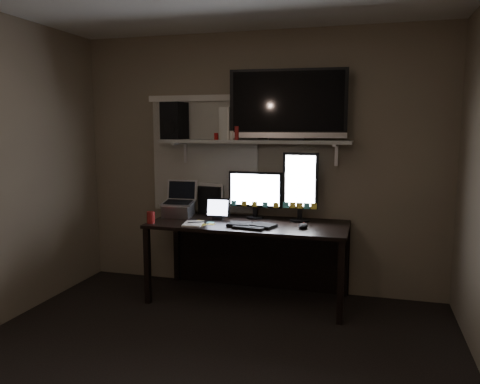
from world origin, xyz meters
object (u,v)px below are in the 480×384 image
(tablet, at_px, (218,209))
(game_console, at_px, (227,124))
(tv, at_px, (288,105))
(keyboard, at_px, (251,225))
(mouse, at_px, (303,226))
(monitor_portrait, at_px, (300,187))
(desk, at_px, (252,238))
(cup, at_px, (151,217))
(laptop, at_px, (178,199))
(speaker, at_px, (175,121))
(monitor_landscape, at_px, (255,195))

(tablet, xyz_separation_m, game_console, (0.05, 0.14, 0.80))
(tv, bearing_deg, keyboard, -130.72)
(keyboard, relative_size, mouse, 3.55)
(tablet, bearing_deg, monitor_portrait, 8.93)
(mouse, distance_m, tv, 1.11)
(desk, height_order, cup, cup)
(keyboard, bearing_deg, tv, 62.94)
(desk, relative_size, laptop, 5.25)
(monitor_portrait, relative_size, speaker, 1.82)
(tablet, bearing_deg, keyboard, -30.69)
(monitor_landscape, height_order, mouse, monitor_landscape)
(tablet, distance_m, speaker, 0.97)
(speaker, bearing_deg, mouse, -9.01)
(tablet, relative_size, cup, 2.20)
(monitor_portrait, xyz_separation_m, speaker, (-1.24, 0.00, 0.60))
(desk, distance_m, laptop, 0.81)
(mouse, height_order, tv, tv)
(tv, relative_size, speaker, 2.98)
(tablet, relative_size, tv, 0.22)
(tablet, bearing_deg, laptop, 174.92)
(monitor_landscape, xyz_separation_m, laptop, (-0.74, -0.13, -0.06))
(monitor_portrait, distance_m, speaker, 1.38)
(mouse, distance_m, laptop, 1.27)
(keyboard, bearing_deg, speaker, 167.39)
(tablet, xyz_separation_m, cup, (-0.54, -0.32, -0.05))
(speaker, bearing_deg, tablet, -11.71)
(keyboard, xyz_separation_m, laptop, (-0.79, 0.24, 0.16))
(keyboard, xyz_separation_m, speaker, (-0.86, 0.35, 0.92))
(cup, relative_size, tv, 0.10)
(laptop, bearing_deg, monitor_landscape, 6.63)
(laptop, relative_size, speaker, 0.96)
(desk, distance_m, tablet, 0.42)
(keyboard, xyz_separation_m, mouse, (0.45, 0.04, 0.01))
(monitor_portrait, relative_size, keyboard, 1.52)
(monitor_landscape, bearing_deg, speaker, -176.71)
(laptop, bearing_deg, speaker, 118.53)
(desk, bearing_deg, keyboard, -76.52)
(monitor_portrait, distance_m, tablet, 0.80)
(monitor_landscape, bearing_deg, monitor_portrait, -0.71)
(desk, distance_m, keyboard, 0.34)
(laptop, height_order, speaker, speaker)
(keyboard, bearing_deg, desk, 113.01)
(monitor_portrait, bearing_deg, game_console, -179.24)
(desk, bearing_deg, tv, 12.14)
(game_console, height_order, speaker, speaker)
(laptop, bearing_deg, desk, -0.83)
(monitor_landscape, bearing_deg, mouse, -30.82)
(monitor_portrait, bearing_deg, desk, -169.00)
(laptop, height_order, tv, tv)
(keyboard, bearing_deg, cup, -163.78)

